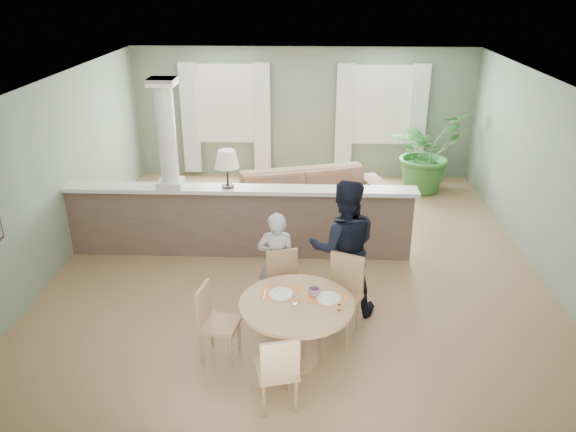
{
  "coord_description": "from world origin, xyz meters",
  "views": [
    {
      "loc": [
        0.16,
        -7.56,
        4.01
      ],
      "look_at": [
        -0.11,
        -1.0,
        1.18
      ],
      "focal_mm": 35.0,
      "sensor_mm": 36.0,
      "label": 1
    }
  ],
  "objects_px": {
    "chair_far_boy": "(284,284)",
    "chair_near": "(278,369)",
    "chair_far_man": "(343,292)",
    "man_person": "(343,248)",
    "houseplant": "(425,151)",
    "sofa": "(308,198)",
    "dining_table": "(297,314)",
    "chair_side": "(214,319)",
    "child_person": "(276,262)"
  },
  "relations": [
    {
      "from": "chair_near",
      "to": "man_person",
      "type": "relative_size",
      "value": 0.49
    },
    {
      "from": "chair_side",
      "to": "child_person",
      "type": "relative_size",
      "value": 0.66
    },
    {
      "from": "houseplant",
      "to": "chair_near",
      "type": "height_order",
      "value": "houseplant"
    },
    {
      "from": "dining_table",
      "to": "chair_far_man",
      "type": "distance_m",
      "value": 0.8
    },
    {
      "from": "chair_far_boy",
      "to": "chair_far_man",
      "type": "relative_size",
      "value": 0.92
    },
    {
      "from": "dining_table",
      "to": "child_person",
      "type": "relative_size",
      "value": 0.93
    },
    {
      "from": "child_person",
      "to": "houseplant",
      "type": "bearing_deg",
      "value": -123.3
    },
    {
      "from": "chair_near",
      "to": "dining_table",
      "type": "bearing_deg",
      "value": -116.22
    },
    {
      "from": "man_person",
      "to": "houseplant",
      "type": "bearing_deg",
      "value": -114.06
    },
    {
      "from": "chair_far_man",
      "to": "chair_side",
      "type": "relative_size",
      "value": 1.1
    },
    {
      "from": "chair_far_boy",
      "to": "child_person",
      "type": "bearing_deg",
      "value": 96.8
    },
    {
      "from": "sofa",
      "to": "chair_far_boy",
      "type": "distance_m",
      "value": 3.12
    },
    {
      "from": "chair_far_boy",
      "to": "chair_side",
      "type": "bearing_deg",
      "value": -149.61
    },
    {
      "from": "chair_far_boy",
      "to": "chair_side",
      "type": "distance_m",
      "value": 1.09
    },
    {
      "from": "houseplant",
      "to": "chair_side",
      "type": "bearing_deg",
      "value": -120.93
    },
    {
      "from": "sofa",
      "to": "dining_table",
      "type": "distance_m",
      "value": 3.94
    },
    {
      "from": "child_person",
      "to": "chair_near",
      "type": "bearing_deg",
      "value": 91.35
    },
    {
      "from": "chair_far_man",
      "to": "chair_side",
      "type": "bearing_deg",
      "value": -133.37
    },
    {
      "from": "chair_far_man",
      "to": "child_person",
      "type": "relative_size",
      "value": 0.73
    },
    {
      "from": "dining_table",
      "to": "man_person",
      "type": "distance_m",
      "value": 1.22
    },
    {
      "from": "chair_far_man",
      "to": "man_person",
      "type": "xyz_separation_m",
      "value": [
        0.02,
        0.46,
        0.35
      ]
    },
    {
      "from": "chair_far_man",
      "to": "man_person",
      "type": "distance_m",
      "value": 0.58
    },
    {
      "from": "man_person",
      "to": "chair_far_boy",
      "type": "bearing_deg",
      "value": 15.36
    },
    {
      "from": "houseplant",
      "to": "chair_side",
      "type": "xyz_separation_m",
      "value": [
        -3.32,
        -5.54,
        -0.31
      ]
    },
    {
      "from": "chair_far_boy",
      "to": "man_person",
      "type": "height_order",
      "value": "man_person"
    },
    {
      "from": "chair_near",
      "to": "chair_far_man",
      "type": "bearing_deg",
      "value": -130.75
    },
    {
      "from": "man_person",
      "to": "chair_far_man",
      "type": "bearing_deg",
      "value": 85.6
    },
    {
      "from": "sofa",
      "to": "houseplant",
      "type": "height_order",
      "value": "houseplant"
    },
    {
      "from": "dining_table",
      "to": "man_person",
      "type": "relative_size",
      "value": 0.7
    },
    {
      "from": "dining_table",
      "to": "chair_far_boy",
      "type": "distance_m",
      "value": 0.86
    },
    {
      "from": "chair_far_boy",
      "to": "sofa",
      "type": "bearing_deg",
      "value": 68.64
    },
    {
      "from": "houseplant",
      "to": "chair_far_man",
      "type": "relative_size",
      "value": 1.63
    },
    {
      "from": "chair_far_boy",
      "to": "chair_near",
      "type": "bearing_deg",
      "value": -105.79
    },
    {
      "from": "sofa",
      "to": "chair_side",
      "type": "height_order",
      "value": "chair_side"
    },
    {
      "from": "dining_table",
      "to": "chair_side",
      "type": "height_order",
      "value": "chair_side"
    },
    {
      "from": "sofa",
      "to": "dining_table",
      "type": "bearing_deg",
      "value": -107.33
    },
    {
      "from": "houseplant",
      "to": "child_person",
      "type": "relative_size",
      "value": 1.2
    },
    {
      "from": "chair_far_man",
      "to": "chair_near",
      "type": "relative_size",
      "value": 1.12
    },
    {
      "from": "sofa",
      "to": "man_person",
      "type": "relative_size",
      "value": 1.63
    },
    {
      "from": "chair_far_boy",
      "to": "chair_near",
      "type": "distance_m",
      "value": 1.62
    },
    {
      "from": "child_person",
      "to": "man_person",
      "type": "bearing_deg",
      "value": 175.6
    },
    {
      "from": "sofa",
      "to": "chair_far_man",
      "type": "xyz_separation_m",
      "value": [
        0.44,
        -3.34,
        0.12
      ]
    },
    {
      "from": "chair_far_boy",
      "to": "chair_side",
      "type": "height_order",
      "value": "chair_far_boy"
    },
    {
      "from": "chair_far_man",
      "to": "chair_near",
      "type": "xyz_separation_m",
      "value": [
        -0.69,
        -1.39,
        -0.06
      ]
    },
    {
      "from": "dining_table",
      "to": "sofa",
      "type": "bearing_deg",
      "value": 88.71
    },
    {
      "from": "child_person",
      "to": "chair_side",
      "type": "bearing_deg",
      "value": 56.17
    },
    {
      "from": "houseplant",
      "to": "man_person",
      "type": "bearing_deg",
      "value": -112.2
    },
    {
      "from": "dining_table",
      "to": "man_person",
      "type": "bearing_deg",
      "value": 62.72
    },
    {
      "from": "chair_far_man",
      "to": "chair_side",
      "type": "distance_m",
      "value": 1.56
    },
    {
      "from": "chair_far_man",
      "to": "houseplant",
      "type": "bearing_deg",
      "value": 94.87
    }
  ]
}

